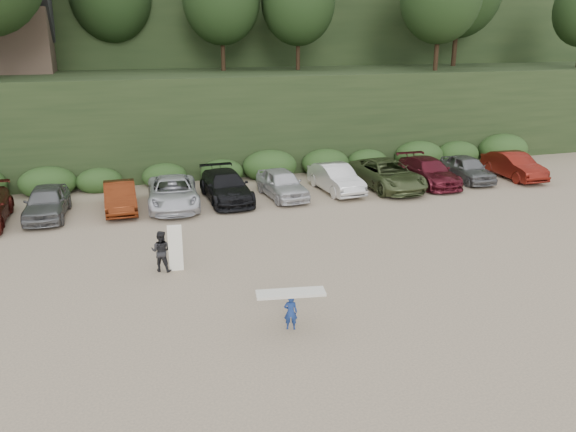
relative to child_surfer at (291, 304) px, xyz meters
name	(u,v)px	position (x,y,z in m)	size (l,w,h in m)	color
ground	(267,279)	(0.29, 3.63, -0.83)	(120.00, 120.00, 0.00)	tan
hillside_backdrop	(153,0)	(0.02, 39.56, 10.39)	(90.00, 41.50, 28.00)	black
parked_cars	(212,189)	(0.13, 13.69, -0.07)	(39.91, 5.87, 1.60)	#9B9B9F
child_surfer	(291,304)	(0.00, 0.00, 0.00)	(2.10, 0.90, 1.22)	navy
adult_surfer	(162,251)	(-3.19, 5.56, -0.03)	(1.24, 0.86, 1.84)	black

